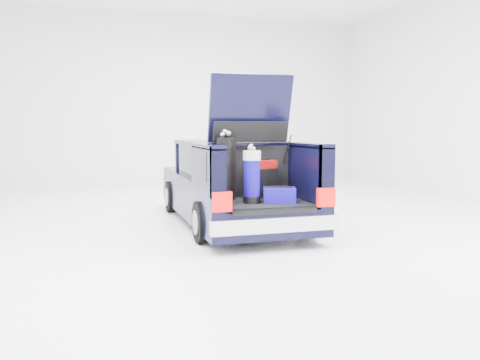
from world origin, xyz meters
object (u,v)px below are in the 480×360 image
object	(u,v)px
red_suitcase	(264,179)
blue_duffel	(279,195)
car	(230,185)
black_golf_bag	(226,169)
blue_golf_bag	(252,176)

from	to	relation	value
red_suitcase	blue_duffel	xyz separation A→B (m)	(0.02, -0.60, -0.18)
car	black_golf_bag	size ratio (longest dim) A/B	4.49
red_suitcase	blue_golf_bag	distance (m)	0.63
red_suitcase	blue_duffel	bearing A→B (deg)	-110.58
black_golf_bag	blue_duffel	bearing A→B (deg)	-37.68
black_golf_bag	blue_duffel	distance (m)	0.90
car	blue_golf_bag	xyz separation A→B (m)	(-0.15, -1.70, 0.31)
car	black_golf_bag	bearing A→B (deg)	-108.17
red_suitcase	blue_duffel	distance (m)	0.63
black_golf_bag	car	bearing A→B (deg)	70.82
car	blue_golf_bag	bearing A→B (deg)	-95.09
red_suitcase	blue_golf_bag	bearing A→B (deg)	-148.21
red_suitcase	black_golf_bag	xyz separation A→B (m)	(-0.64, -0.11, 0.18)
red_suitcase	blue_golf_bag	size ratio (longest dim) A/B	0.72
blue_golf_bag	blue_duffel	world-z (taller)	blue_golf_bag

